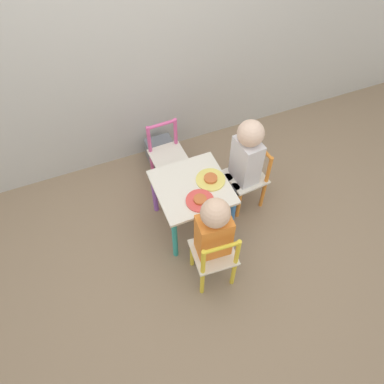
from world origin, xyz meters
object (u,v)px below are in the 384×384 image
at_px(child_right, 245,159).
at_px(chair_yellow, 214,257).
at_px(kids_table, 192,193).
at_px(plate_right, 211,179).
at_px(storage_bin, 162,154).
at_px(plate_front, 200,200).
at_px(chair_pink, 168,157).
at_px(chair_orange, 248,178).
at_px(child_front, 213,232).

bearing_deg(child_right, chair_yellow, -46.49).
bearing_deg(kids_table, plate_right, 0.00).
relative_size(kids_table, chair_yellow, 0.90).
bearing_deg(kids_table, chair_yellow, -94.61).
bearing_deg(storage_bin, plate_front, -90.24).
bearing_deg(child_right, chair_pink, -140.78).
distance_m(chair_orange, child_right, 0.24).
bearing_deg(storage_bin, child_front, -91.92).
relative_size(plate_front, storage_bin, 0.73).
height_order(chair_orange, plate_front, chair_orange).
distance_m(child_front, plate_right, 0.43).
xyz_separation_m(chair_orange, plate_right, (-0.32, -0.04, 0.17)).
xyz_separation_m(child_front, plate_right, (0.17, 0.40, -0.03)).
distance_m(child_right, plate_right, 0.27).
height_order(chair_yellow, plate_front, chair_yellow).
relative_size(plate_right, storage_bin, 0.79).
distance_m(chair_pink, storage_bin, 0.26).
bearing_deg(plate_front, chair_orange, 20.80).
bearing_deg(kids_table, plate_front, -90.00).
height_order(chair_yellow, storage_bin, chair_yellow).
relative_size(child_front, plate_right, 3.92).
distance_m(chair_yellow, plate_right, 0.52).
bearing_deg(chair_yellow, chair_pink, -86.87).
bearing_deg(plate_right, child_right, 7.44).
distance_m(child_front, child_right, 0.61).
xyz_separation_m(chair_pink, plate_front, (0.01, -0.60, 0.17)).
bearing_deg(storage_bin, child_right, -57.68).
distance_m(chair_orange, plate_front, 0.52).
relative_size(child_right, plate_right, 4.10).
height_order(chair_yellow, chair_orange, same).
distance_m(kids_table, storage_bin, 0.71).
xyz_separation_m(kids_table, child_front, (-0.03, -0.40, 0.12)).
bearing_deg(plate_right, plate_front, -135.00).
distance_m(kids_table, chair_pink, 0.47).
relative_size(chair_pink, plate_front, 2.92).
height_order(chair_orange, child_front, child_front).
relative_size(kids_table, child_right, 0.60).
xyz_separation_m(chair_pink, storage_bin, (0.02, 0.20, -0.17)).
xyz_separation_m(kids_table, storage_bin, (0.00, 0.66, -0.26)).
xyz_separation_m(chair_pink, plate_right, (0.15, -0.46, 0.17)).
bearing_deg(chair_yellow, plate_right, -105.88).
xyz_separation_m(chair_yellow, storage_bin, (0.04, 1.12, -0.17)).
bearing_deg(chair_yellow, plate_front, -91.90).
relative_size(kids_table, plate_front, 2.63).
distance_m(chair_yellow, storage_bin, 1.13).
relative_size(chair_orange, plate_front, 2.92).
bearing_deg(child_front, chair_orange, -133.60).
relative_size(chair_pink, child_front, 0.69).
bearing_deg(child_right, chair_orange, 90.00).
bearing_deg(child_front, storage_bin, -87.31).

